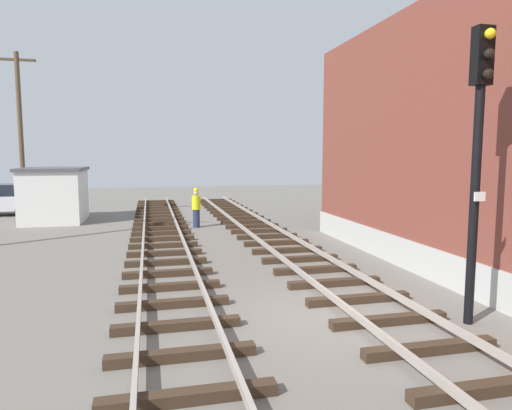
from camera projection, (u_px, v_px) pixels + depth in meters
ground_plane at (326, 317)px, 9.57m from camera, size 80.00×80.00×0.00m
track_near_building at (372, 307)px, 9.80m from camera, size 2.50×49.71×0.32m
track_centre at (177, 324)px, 8.84m from camera, size 2.50×49.71×0.32m
signal_mast at (478, 143)px, 8.80m from camera, size 0.36×0.40×5.83m
control_hut at (55, 194)px, 23.08m from camera, size 3.00×3.80×2.76m
parked_car_white at (0, 199)px, 25.49m from camera, size 4.20×2.04×1.76m
utility_pole_far at (21, 134)px, 23.12m from camera, size 1.80×0.24×8.55m
track_worker_foreground at (196, 208)px, 21.23m from camera, size 0.40×0.40×1.87m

